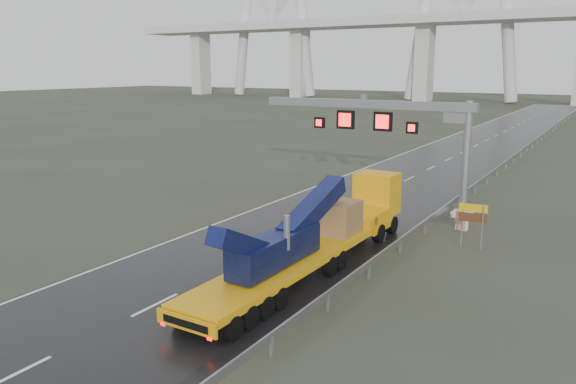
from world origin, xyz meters
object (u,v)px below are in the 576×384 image
Objects in this scene: sign_gantry at (393,123)px; heavy_haul_truck at (326,229)px; exit_sign_pair at (473,217)px; striped_barrier at (462,221)px.

heavy_haul_truck is at bearing -84.15° from sign_gantry.
exit_sign_pair is 3.64m from striped_barrier.
exit_sign_pair is 2.23× the size of striped_barrier.
sign_gantry is at bearing 130.57° from exit_sign_pair.
exit_sign_pair is at bearing -55.19° from striped_barrier.
sign_gantry is 0.87× the size of heavy_haul_truck.
heavy_haul_truck is at bearing -103.53° from striped_barrier.
exit_sign_pair is (6.82, -6.31, -3.92)m from sign_gantry.
sign_gantry is 13.73× the size of striped_barrier.
exit_sign_pair is at bearing -42.75° from sign_gantry.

